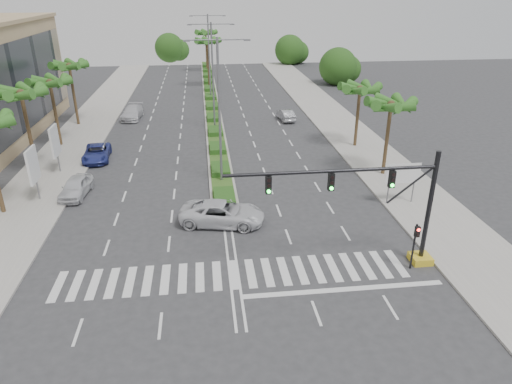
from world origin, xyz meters
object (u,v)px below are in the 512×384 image
Objects in this scene: car_parked_c at (97,153)px; car_parked_d at (132,113)px; car_parked_a at (76,187)px; car_right at (286,115)px; car_parked_b at (98,151)px; car_crossing at (222,213)px.

car_parked_c is 15.28m from car_parked_d.
car_parked_a is at bearing -94.23° from car_parked_c.
car_parked_d is 1.30× the size of car_right.
car_parked_d reaches higher than car_right.
car_right is at bearing 25.89° from car_parked_b.
car_parked_c is (0.00, -0.68, 0.08)m from car_parked_b.
car_parked_c is at bearing 95.63° from car_parked_a.
car_parked_a is 1.17× the size of car_parked_b.
car_parked_d is 31.48m from car_crossing.
car_right is at bearing -6.99° from car_crossing.
car_parked_b is 0.64× the size of car_crossing.
car_parked_d is at bearing 81.32° from car_parked_b.
car_parked_d reaches higher than car_parked_a.
car_crossing is at bearing -67.15° from car_parked_d.
car_crossing is (9.95, -29.86, 0.04)m from car_parked_d.
car_parked_d is (1.52, 23.67, 0.02)m from car_parked_a.
car_crossing reaches higher than car_parked_c.
car_crossing reaches higher than car_parked_d.
car_parked_b is 0.75× the size of car_parked_c.
car_parked_b is at bearing 85.77° from car_parked_c.
car_parked_d is at bearing 30.84° from car_crossing.
car_parked_c reaches higher than car_right.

